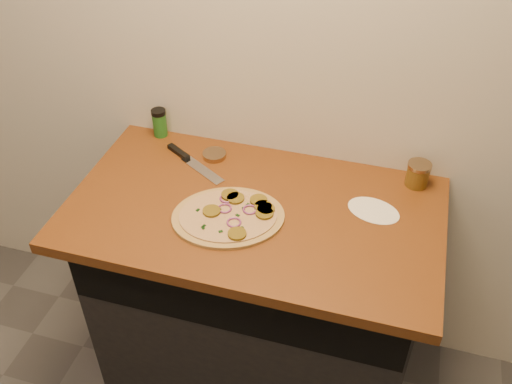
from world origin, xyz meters
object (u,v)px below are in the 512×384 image
(salsa_jar, at_px, (418,174))
(spice_shaker, at_px, (160,123))
(chefs_knife, at_px, (190,160))
(pizza, at_px, (230,215))

(salsa_jar, bearing_deg, spice_shaker, 177.76)
(chefs_knife, distance_m, salsa_jar, 0.79)
(pizza, xyz_separation_m, spice_shaker, (-0.40, 0.37, 0.05))
(chefs_knife, xyz_separation_m, salsa_jar, (0.78, 0.09, 0.04))
(pizza, relative_size, spice_shaker, 4.12)
(salsa_jar, distance_m, spice_shaker, 0.95)
(chefs_knife, bearing_deg, pizza, -46.33)
(pizza, distance_m, salsa_jar, 0.64)
(pizza, xyz_separation_m, salsa_jar, (0.55, 0.33, 0.03))
(pizza, distance_m, spice_shaker, 0.54)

